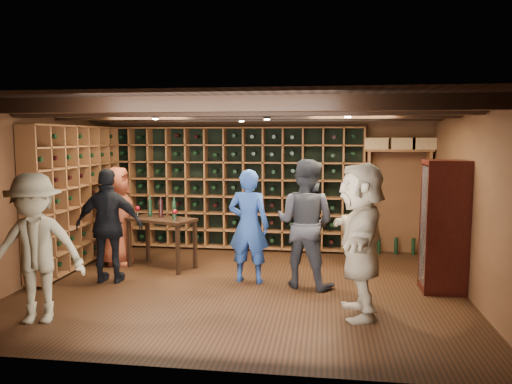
# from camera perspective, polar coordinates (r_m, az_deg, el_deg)

# --- Properties ---
(ground) EXTENTS (6.00, 6.00, 0.00)m
(ground) POSITION_cam_1_polar(r_m,az_deg,el_deg) (7.08, -1.64, -10.81)
(ground) COLOR black
(ground) RESTS_ON ground
(room_shell) EXTENTS (6.00, 6.00, 6.00)m
(room_shell) POSITION_cam_1_polar(r_m,az_deg,el_deg) (6.83, -1.62, 9.12)
(room_shell) COLOR brown
(room_shell) RESTS_ON ground
(wine_rack_back) EXTENTS (4.65, 0.30, 2.20)m
(wine_rack_back) POSITION_cam_1_polar(r_m,az_deg,el_deg) (9.20, -2.46, 0.48)
(wine_rack_back) COLOR brown
(wine_rack_back) RESTS_ON ground
(wine_rack_left) EXTENTS (0.30, 2.65, 2.20)m
(wine_rack_left) POSITION_cam_1_polar(r_m,az_deg,el_deg) (8.53, -19.77, -0.35)
(wine_rack_left) COLOR brown
(wine_rack_left) RESTS_ON ground
(crate_shelf) EXTENTS (1.20, 0.32, 2.07)m
(crate_shelf) POSITION_cam_1_polar(r_m,az_deg,el_deg) (9.10, 16.03, 2.81)
(crate_shelf) COLOR brown
(crate_shelf) RESTS_ON ground
(display_cabinet) EXTENTS (0.55, 0.50, 1.75)m
(display_cabinet) POSITION_cam_1_polar(r_m,az_deg,el_deg) (7.16, 20.64, -3.98)
(display_cabinet) COLOR #350E0A
(display_cabinet) RESTS_ON ground
(man_blue_shirt) EXTENTS (0.63, 0.45, 1.63)m
(man_blue_shirt) POSITION_cam_1_polar(r_m,az_deg,el_deg) (7.15, -0.85, -3.90)
(man_blue_shirt) COLOR navy
(man_blue_shirt) RESTS_ON ground
(man_grey_suit) EXTENTS (1.05, 0.94, 1.78)m
(man_grey_suit) POSITION_cam_1_polar(r_m,az_deg,el_deg) (6.97, 5.64, -3.58)
(man_grey_suit) COLOR black
(man_grey_suit) RESTS_ON ground
(guest_red_floral) EXTENTS (0.57, 0.82, 1.60)m
(guest_red_floral) POSITION_cam_1_polar(r_m,az_deg,el_deg) (8.46, -15.59, -2.65)
(guest_red_floral) COLOR #9B2D1C
(guest_red_floral) RESTS_ON ground
(guest_woman_black) EXTENTS (1.00, 0.49, 1.64)m
(guest_woman_black) POSITION_cam_1_polar(r_m,az_deg,el_deg) (7.43, -16.44, -3.73)
(guest_woman_black) COLOR black
(guest_woman_black) RESTS_ON ground
(guest_khaki) EXTENTS (1.21, 0.86, 1.69)m
(guest_khaki) POSITION_cam_1_polar(r_m,az_deg,el_deg) (6.13, -23.95, -5.91)
(guest_khaki) COLOR #807658
(guest_khaki) RESTS_ON ground
(guest_beige) EXTENTS (0.63, 1.70, 1.80)m
(guest_beige) POSITION_cam_1_polar(r_m,az_deg,el_deg) (5.92, 11.87, -5.36)
(guest_beige) COLOR tan
(guest_beige) RESTS_ON ground
(tasting_table) EXTENTS (1.18, 0.87, 1.08)m
(tasting_table) POSITION_cam_1_polar(r_m,az_deg,el_deg) (8.08, -10.78, -3.54)
(tasting_table) COLOR black
(tasting_table) RESTS_ON ground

